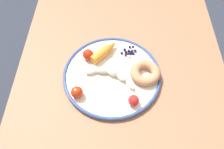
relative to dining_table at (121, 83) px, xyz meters
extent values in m
plane|color=#2E3340|center=(0.00, 0.00, -0.64)|extent=(6.00, 6.00, 0.00)
cube|color=#9B6849|center=(0.00, 0.00, 0.07)|extent=(1.29, 0.79, 0.03)
cube|color=#996749|center=(0.59, -0.33, -0.30)|extent=(0.05, 0.05, 0.70)
cube|color=#996749|center=(0.59, 0.33, -0.30)|extent=(0.05, 0.05, 0.70)
cylinder|color=white|center=(-0.02, 0.04, 0.09)|extent=(0.35, 0.35, 0.01)
torus|color=#324A85|center=(-0.02, 0.04, 0.09)|extent=(0.36, 0.36, 0.01)
ellipsoid|color=beige|center=(-0.07, -0.03, 0.10)|extent=(0.05, 0.04, 0.02)
ellipsoid|color=beige|center=(-0.04, 0.00, 0.11)|extent=(0.05, 0.05, 0.02)
ellipsoid|color=beige|center=(-0.02, 0.03, 0.11)|extent=(0.04, 0.06, 0.03)
ellipsoid|color=beige|center=(-0.01, 0.07, 0.11)|extent=(0.03, 0.05, 0.02)
ellipsoid|color=beige|center=(-0.02, 0.11, 0.10)|extent=(0.03, 0.05, 0.02)
cylinder|color=orange|center=(0.05, 0.08, 0.11)|extent=(0.08, 0.08, 0.04)
cone|color=orange|center=(0.10, 0.04, 0.11)|extent=(0.06, 0.06, 0.04)
torus|color=tan|center=(-0.02, -0.08, 0.11)|extent=(0.13, 0.13, 0.03)
sphere|color=#191638|center=(0.07, -0.04, 0.10)|extent=(0.01, 0.01, 0.01)
sphere|color=#191638|center=(0.07, -0.02, 0.10)|extent=(0.01, 0.01, 0.01)
sphere|color=#191638|center=(0.09, -0.03, 0.10)|extent=(0.01, 0.01, 0.01)
sphere|color=#191638|center=(0.07, 0.00, 0.10)|extent=(0.01, 0.01, 0.01)
sphere|color=#191638|center=(0.07, -0.03, 0.10)|extent=(0.01, 0.01, 0.01)
sphere|color=#191638|center=(0.11, -0.03, 0.10)|extent=(0.01, 0.01, 0.01)
sphere|color=#191638|center=(0.08, -0.04, 0.10)|extent=(0.01, 0.01, 0.01)
sphere|color=#191638|center=(0.09, -0.05, 0.10)|extent=(0.01, 0.01, 0.01)
sphere|color=#191638|center=(0.08, -0.02, 0.10)|extent=(0.01, 0.01, 0.01)
sphere|color=#191638|center=(0.09, -0.01, 0.10)|extent=(0.01, 0.01, 0.01)
sphere|color=#191638|center=(0.10, -0.04, 0.11)|extent=(0.01, 0.01, 0.01)
sphere|color=#191638|center=(0.06, -0.03, 0.11)|extent=(0.01, 0.01, 0.01)
sphere|color=red|center=(-0.11, 0.15, 0.12)|extent=(0.04, 0.04, 0.04)
sphere|color=red|center=(0.05, 0.13, 0.12)|extent=(0.04, 0.04, 0.04)
sphere|color=red|center=(-0.14, -0.04, 0.11)|extent=(0.04, 0.04, 0.04)
camera|label=1|loc=(-0.49, 0.02, 0.80)|focal=37.10mm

